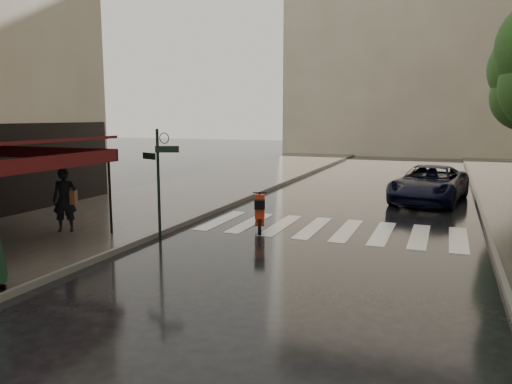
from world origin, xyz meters
The scene contains 10 objects.
ground centered at (0.00, 0.00, 0.00)m, with size 120.00×120.00×0.00m, color black.
sidewalk_near centered at (-4.50, 12.00, 0.06)m, with size 6.00×60.00×0.12m, color #38332D.
curb_near centered at (-1.45, 12.00, 0.07)m, with size 0.12×60.00×0.16m, color #595651.
curb_far centered at (7.45, 12.00, 0.07)m, with size 0.12×60.00×0.16m, color #595651.
crosswalk centered at (2.98, 6.00, 0.01)m, with size 7.85×3.20×0.01m.
signpost centered at (-1.19, 3.00, 1.83)m, with size 1.17×0.29×3.10m.
backdrop_building centered at (3.00, 38.00, 10.00)m, with size 22.00×6.00×20.00m, color tan.
pedestrian_with_umbrella centered at (-4.03, 2.48, 1.81)m, with size 1.48×1.49×2.56m.
scooter centered at (1.04, 5.02, 0.51)m, with size 0.80×1.59×1.09m.
parked_car centered at (5.61, 12.35, 0.73)m, with size 2.44×5.29×1.47m, color black.
Camera 1 is at (6.23, -8.80, 3.44)m, focal length 35.00 mm.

